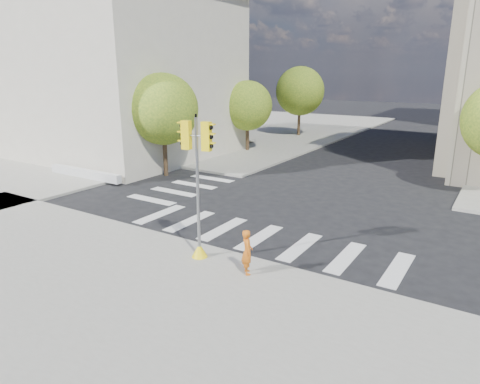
{
  "coord_description": "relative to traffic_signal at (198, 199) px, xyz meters",
  "views": [
    {
      "loc": [
        7.89,
        -16.02,
        6.5
      ],
      "look_at": [
        -0.43,
        -2.96,
        2.1
      ],
      "focal_mm": 32.0,
      "sensor_mm": 36.0,
      "label": 1
    }
  ],
  "objects": [
    {
      "name": "tree_lw_mid",
      "position": [
        -9.69,
        19.03,
        1.47
      ],
      "size": [
        4.0,
        4.0,
        5.77
      ],
      "color": "#382616",
      "rests_on": "ground"
    },
    {
      "name": "tree_lw_near",
      "position": [
        -9.69,
        9.03,
        1.91
      ],
      "size": [
        4.4,
        4.4,
        6.41
      ],
      "color": "#382616",
      "rests_on": "ground"
    },
    {
      "name": "classical_building",
      "position": [
        -19.19,
        13.03,
        4.15
      ],
      "size": [
        19.0,
        15.0,
        12.7
      ],
      "color": "beige",
      "rests_on": "ground"
    },
    {
      "name": "ground",
      "position": [
        0.81,
        5.03,
        -2.3
      ],
      "size": [
        160.0,
        160.0,
        0.0
      ],
      "primitive_type": "plane",
      "color": "black",
      "rests_on": "ground"
    },
    {
      "name": "planter_wall",
      "position": [
        -13.15,
        5.5,
        -1.9
      ],
      "size": [
        6.0,
        0.46,
        0.5
      ],
      "primitive_type": "cube",
      "rotation": [
        0.0,
        0.0,
        0.01
      ],
      "color": "silver",
      "rests_on": "sidewalk_left_near"
    },
    {
      "name": "traffic_signal",
      "position": [
        0.0,
        0.0,
        0.0
      ],
      "size": [
        1.08,
        0.56,
        5.01
      ],
      "rotation": [
        0.0,
        0.0,
        0.14
      ],
      "color": "yellow",
      "rests_on": "sidewalk_near"
    },
    {
      "name": "photographer",
      "position": [
        2.09,
        -0.19,
        -1.4
      ],
      "size": [
        0.63,
        0.65,
        1.5
      ],
      "primitive_type": "imported",
      "rotation": [
        0.0,
        0.0,
        2.3
      ],
      "color": "#D16113",
      "rests_on": "sidewalk_near"
    },
    {
      "name": "tree_lw_far",
      "position": [
        -9.69,
        29.03,
        2.24
      ],
      "size": [
        4.8,
        4.8,
        6.95
      ],
      "color": "#382616",
      "rests_on": "ground"
    },
    {
      "name": "sidewalk_far_left",
      "position": [
        -19.19,
        31.03,
        -2.22
      ],
      "size": [
        28.0,
        40.0,
        0.15
      ],
      "primitive_type": "cube",
      "color": "gray",
      "rests_on": "ground"
    },
    {
      "name": "sidewalk_near",
      "position": [
        0.81,
        -5.97,
        -2.22
      ],
      "size": [
        30.0,
        14.0,
        0.15
      ],
      "primitive_type": "cube",
      "color": "gray",
      "rests_on": "ground"
    }
  ]
}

